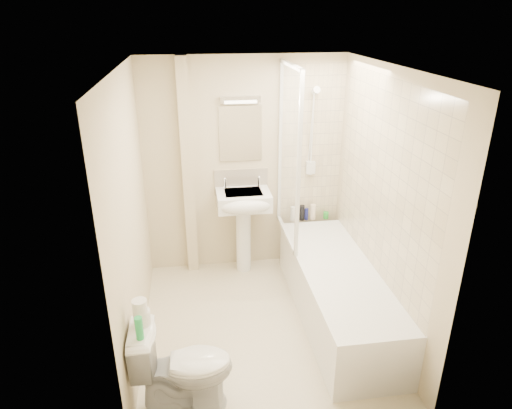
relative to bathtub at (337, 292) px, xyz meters
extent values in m
plane|color=beige|center=(-0.75, -0.04, -0.29)|extent=(2.50, 2.50, 0.00)
cube|color=beige|center=(-0.75, 1.21, 0.91)|extent=(2.20, 0.02, 2.40)
cube|color=beige|center=(-1.85, -0.04, 0.91)|extent=(0.02, 2.50, 2.40)
cube|color=beige|center=(0.35, -0.04, 0.91)|extent=(0.02, 2.50, 2.40)
cube|color=white|center=(-0.75, -0.04, 2.11)|extent=(2.20, 2.50, 0.02)
cube|color=beige|center=(0.00, 1.19, 1.14)|extent=(0.70, 0.01, 1.75)
cube|color=beige|center=(0.34, 0.00, 1.14)|extent=(0.01, 2.10, 1.75)
cube|color=beige|center=(-1.37, 1.15, 0.91)|extent=(0.12, 0.12, 2.40)
cube|color=beige|center=(-0.79, 1.20, 0.74)|extent=(0.60, 0.02, 0.30)
cube|color=white|center=(-0.79, 1.19, 1.29)|extent=(0.46, 0.01, 0.60)
cube|color=silver|center=(-0.79, 1.17, 1.66)|extent=(0.42, 0.07, 0.07)
cube|color=white|center=(0.00, 0.00, -0.01)|extent=(0.70, 2.10, 0.55)
cube|color=white|center=(0.00, 0.00, 0.21)|extent=(0.56, 1.96, 0.05)
cube|color=white|center=(-0.35, 0.76, 1.16)|extent=(0.01, 0.90, 1.80)
cube|color=white|center=(-0.35, 1.19, 1.16)|extent=(0.04, 0.04, 1.80)
cube|color=white|center=(-0.35, 0.31, 1.16)|extent=(0.04, 0.04, 1.80)
cube|color=white|center=(-0.35, 0.76, 2.04)|extent=(0.04, 0.90, 0.04)
cube|color=white|center=(-0.35, 0.76, 0.28)|extent=(0.04, 0.90, 0.03)
cylinder|color=white|center=(0.00, 1.17, 1.26)|extent=(0.02, 0.02, 0.90)
cylinder|color=white|center=(0.00, 1.17, 0.81)|extent=(0.05, 0.05, 0.02)
cylinder|color=white|center=(0.00, 1.17, 1.71)|extent=(0.05, 0.05, 0.02)
cylinder|color=white|center=(0.00, 1.11, 1.74)|extent=(0.08, 0.11, 0.11)
cube|color=white|center=(0.00, 1.17, 0.88)|extent=(0.10, 0.05, 0.14)
cylinder|color=white|center=(-0.02, 1.15, 1.31)|extent=(0.01, 0.13, 0.84)
cylinder|color=white|center=(-0.79, 1.04, 0.10)|extent=(0.17, 0.17, 0.78)
cube|color=white|center=(-0.79, 1.01, 0.61)|extent=(0.58, 0.45, 0.18)
ellipsoid|color=white|center=(-0.79, 0.84, 0.61)|extent=(0.58, 0.25, 0.18)
cube|color=silver|center=(-0.79, 1.01, 0.67)|extent=(0.40, 0.29, 0.04)
cylinder|color=white|center=(-0.98, 1.12, 0.75)|extent=(0.03, 0.03, 0.10)
cylinder|color=white|center=(-0.60, 1.12, 0.75)|extent=(0.03, 0.03, 0.10)
sphere|color=white|center=(-0.98, 1.12, 0.81)|extent=(0.04, 0.04, 0.04)
sphere|color=white|center=(-0.60, 1.12, 0.81)|extent=(0.04, 0.04, 0.04)
cylinder|color=silver|center=(-0.20, 1.12, 0.35)|extent=(0.06, 0.06, 0.17)
cylinder|color=black|center=(-0.09, 1.12, 0.35)|extent=(0.06, 0.06, 0.18)
cylinder|color=navy|center=(-0.04, 1.12, 0.33)|extent=(0.04, 0.04, 0.14)
cylinder|color=beige|center=(0.04, 1.12, 0.35)|extent=(0.07, 0.07, 0.18)
cylinder|color=green|center=(0.20, 1.12, 0.30)|extent=(0.06, 0.06, 0.08)
imported|color=white|center=(-1.47, -0.89, 0.08)|extent=(0.43, 0.73, 0.74)
cylinder|color=white|center=(-1.73, -0.82, 0.51)|extent=(0.12, 0.12, 0.11)
cylinder|color=white|center=(-1.74, -0.84, 0.61)|extent=(0.11, 0.11, 0.10)
cylinder|color=green|center=(-1.74, -0.99, 0.54)|extent=(0.05, 0.05, 0.17)
camera|label=1|loc=(-1.32, -3.58, 2.51)|focal=32.00mm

